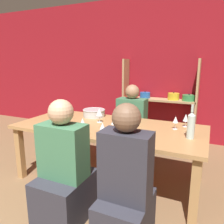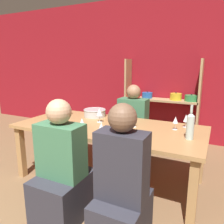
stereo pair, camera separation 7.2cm
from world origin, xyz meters
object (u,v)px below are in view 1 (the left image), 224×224
object	(u,v)px
wine_glass_empty_a	(103,127)
dining_table	(109,131)
wine_glass_empty_d	(99,112)
mixing_bowl	(94,113)
wine_glass_empty_c	(123,116)
wine_glass_white_a	(115,113)
wine_bottle_green	(191,125)
wine_glass_white_b	(83,122)
wine_glass_empty_b	(68,107)
person_near_b	(64,177)
wine_glass_red_a	(134,118)
person_far_a	(132,130)
shelf_unit	(158,111)
wine_glass_red_b	(176,120)
person_near_a	(125,195)
wine_glass_empty_e	(114,122)
wine_glass_red_c	(186,118)

from	to	relation	value
wine_glass_empty_a	dining_table	bearing A→B (deg)	106.94
wine_glass_empty_d	dining_table	bearing A→B (deg)	-26.90
mixing_bowl	wine_glass_empty_c	bearing A→B (deg)	-21.02
wine_glass_white_a	wine_bottle_green	bearing A→B (deg)	-16.66
wine_glass_white_a	wine_glass_empty_c	bearing A→B (deg)	-30.28
wine_glass_white_b	wine_glass_empty_c	bearing A→B (deg)	54.11
mixing_bowl	wine_glass_empty_b	size ratio (longest dim) A/B	1.93
wine_bottle_green	person_near_b	bearing A→B (deg)	-143.98
wine_bottle_green	wine_glass_empty_d	distance (m)	1.14
wine_glass_red_a	person_far_a	size ratio (longest dim) A/B	0.14
wine_glass_white_b	dining_table	bearing A→B (deg)	59.88
wine_glass_white_b	shelf_unit	bearing A→B (deg)	79.32
wine_glass_empty_b	person_near_b	distance (m)	1.37
wine_bottle_green	wine_glass_empty_a	world-z (taller)	wine_bottle_green
person_far_a	person_near_b	distance (m)	1.73
shelf_unit	wine_glass_white_a	xyz separation A→B (m)	(-0.22, -1.53, 0.27)
wine_glass_red_a	wine_glass_red_b	bearing A→B (deg)	13.40
person_near_a	mixing_bowl	bearing A→B (deg)	128.51
wine_glass_empty_c	wine_glass_empty_d	size ratio (longest dim) A/B	0.78
wine_bottle_green	wine_glass_empty_c	xyz separation A→B (m)	(-0.82, 0.20, -0.04)
wine_glass_empty_b	person_far_a	size ratio (longest dim) A/B	0.14
person_far_a	wine_glass_white_b	bearing A→B (deg)	82.48
wine_glass_empty_b	wine_glass_empty_e	size ratio (longest dim) A/B	0.99
mixing_bowl	wine_glass_white_a	bearing A→B (deg)	-17.25
wine_glass_empty_d	wine_glass_empty_a	bearing A→B (deg)	-58.75
mixing_bowl	wine_glass_empty_b	world-z (taller)	wine_glass_empty_b
wine_glass_white_b	wine_glass_empty_d	xyz separation A→B (m)	(0.00, 0.39, 0.04)
wine_glass_empty_c	wine_glass_white_b	size ratio (longest dim) A/B	1.02
dining_table	mixing_bowl	world-z (taller)	mixing_bowl
shelf_unit	person_far_a	bearing A→B (deg)	-105.08
wine_glass_empty_c	wine_glass_red_b	world-z (taller)	wine_glass_red_b
wine_glass_white_a	wine_glass_red_a	world-z (taller)	wine_glass_red_a
wine_glass_empty_e	person_near_b	size ratio (longest dim) A/B	0.14
dining_table	wine_glass_white_a	size ratio (longest dim) A/B	14.32
wine_glass_white_b	wine_glass_empty_e	world-z (taller)	wine_glass_empty_e
wine_glass_red_c	wine_glass_empty_d	xyz separation A→B (m)	(-1.04, -0.26, 0.03)
wine_bottle_green	wine_glass_red_a	xyz separation A→B (m)	(-0.66, 0.15, -0.03)
person_near_a	wine_glass_empty_b	bearing A→B (deg)	140.09
wine_glass_empty_b	wine_glass_red_b	bearing A→B (deg)	-2.93
shelf_unit	person_near_a	xyz separation A→B (m)	(0.35, -2.61, -0.13)
shelf_unit	wine_glass_white_b	bearing A→B (deg)	-100.68
wine_glass_red_a	person_near_b	distance (m)	1.06
wine_bottle_green	person_far_a	size ratio (longest dim) A/B	0.31
wine_glass_empty_c	wine_glass_red_b	bearing A→B (deg)	5.40
wine_glass_empty_a	shelf_unit	bearing A→B (deg)	87.63
wine_glass_red_c	person_near_b	distance (m)	1.55
wine_bottle_green	person_far_a	bearing A→B (deg)	134.92
wine_glass_red_a	wine_glass_empty_d	size ratio (longest dim) A/B	0.87
wine_glass_red_a	person_near_b	world-z (taller)	person_near_b
shelf_unit	wine_glass_red_c	bearing A→B (deg)	-65.07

